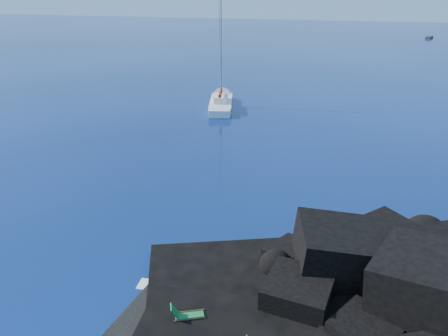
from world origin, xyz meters
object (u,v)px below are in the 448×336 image
object	(u,v)px
deck_chair	(189,312)
sunbather	(248,313)
sailboat	(221,107)
distant_boat_a	(429,38)

from	to	relation	value
deck_chair	sunbather	world-z (taller)	deck_chair
sailboat	sunbather	size ratio (longest dim) A/B	8.34
sunbather	sailboat	bearing A→B (deg)	89.05
deck_chair	sunbather	xyz separation A→B (m)	(2.47, 1.05, -0.35)
deck_chair	distant_boat_a	xyz separation A→B (m)	(27.54, 132.51, -0.86)
deck_chair	distant_boat_a	world-z (taller)	deck_chair
sunbather	distant_boat_a	size ratio (longest dim) A/B	0.36
deck_chair	distant_boat_a	size ratio (longest dim) A/B	0.33
distant_boat_a	sailboat	bearing A→B (deg)	-93.11
sunbather	distant_boat_a	xyz separation A→B (m)	(25.07, 131.46, -0.51)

